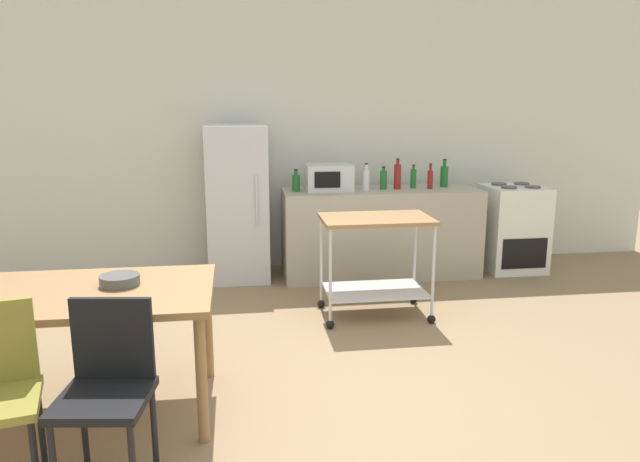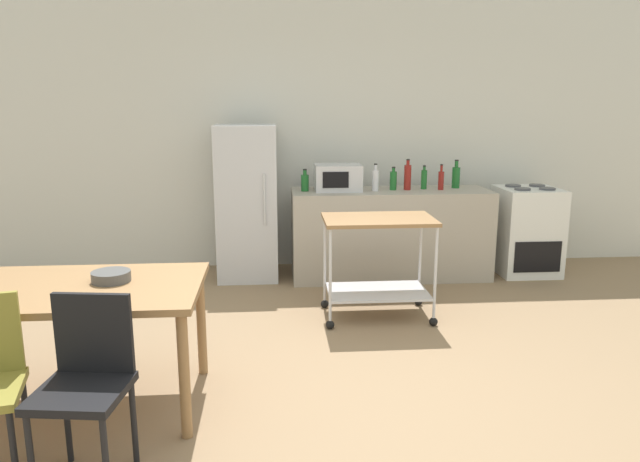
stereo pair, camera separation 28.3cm
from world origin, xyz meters
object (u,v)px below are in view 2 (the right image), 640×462
at_px(microwave, 338,178).
at_px(bottle_sesame_oil, 408,177).
at_px(kitchen_cart, 378,251).
at_px(bottle_olive_oil, 375,180).
at_px(dining_table, 70,299).
at_px(bottle_soda, 305,182).
at_px(chair_black, 86,377).
at_px(bottle_sparkling_water, 456,177).
at_px(stove_oven, 527,231).
at_px(bottle_wine, 441,180).
at_px(refrigerator, 247,203).
at_px(bottle_soy_sauce, 424,179).
at_px(bottle_hot_sauce, 393,180).
at_px(fruit_bowl, 111,276).

height_order(microwave, bottle_sesame_oil, bottle_sesame_oil).
bearing_deg(kitchen_cart, bottle_olive_oil, 81.83).
bearing_deg(microwave, kitchen_cart, -79.94).
distance_m(dining_table, bottle_soda, 2.94).
bearing_deg(chair_black, kitchen_cart, 57.31).
height_order(microwave, bottle_olive_oil, bottle_olive_oil).
xyz_separation_m(bottle_soda, bottle_sparkling_water, (1.56, 0.09, 0.03)).
bearing_deg(stove_oven, chair_black, -137.56).
relative_size(bottle_soda, bottle_wine, 0.85).
distance_m(refrigerator, bottle_soy_sauce, 1.81).
xyz_separation_m(refrigerator, bottle_sparkling_water, (2.14, -0.00, 0.24)).
distance_m(bottle_hot_sauce, bottle_soy_sauce, 0.32).
distance_m(refrigerator, fruit_bowl, 2.64).
distance_m(chair_black, refrigerator, 3.38).
bearing_deg(bottle_wine, bottle_sesame_oil, 176.35).
distance_m(bottle_sesame_oil, fruit_bowl, 3.37).
distance_m(chair_black, bottle_wine, 4.13).
xyz_separation_m(bottle_olive_oil, bottle_wine, (0.67, 0.03, -0.01)).
xyz_separation_m(kitchen_cart, bottle_wine, (0.83, 1.15, 0.43)).
xyz_separation_m(chair_black, refrigerator, (0.63, 3.31, 0.26)).
relative_size(kitchen_cart, bottle_soy_sauce, 3.78).
xyz_separation_m(stove_oven, bottle_soda, (-2.32, -0.01, 0.54)).
relative_size(stove_oven, bottle_hot_sauce, 3.96).
relative_size(refrigerator, bottle_sesame_oil, 5.00).
relative_size(microwave, bottle_sesame_oil, 1.48).
distance_m(chair_black, kitchen_cart, 2.69).
relative_size(bottle_soy_sauce, bottle_sparkling_water, 0.83).
bearing_deg(bottle_soda, bottle_hot_sauce, 0.69).
relative_size(microwave, bottle_sparkling_water, 1.59).
bearing_deg(bottle_sesame_oil, chair_black, -124.90).
relative_size(chair_black, bottle_wine, 3.45).
bearing_deg(microwave, bottle_sparkling_water, 3.80).
bearing_deg(bottle_hot_sauce, fruit_bowl, -131.31).
bearing_deg(microwave, bottle_wine, -1.59).
relative_size(chair_black, bottle_soda, 4.04).
xyz_separation_m(kitchen_cart, microwave, (-0.21, 1.18, 0.46)).
relative_size(stove_oven, bottle_soda, 4.18).
bearing_deg(chair_black, stove_oven, 50.27).
bearing_deg(kitchen_cart, chair_black, -130.52).
xyz_separation_m(bottle_hot_sauce, bottle_sparkling_water, (0.67, 0.08, 0.02)).
xyz_separation_m(dining_table, bottle_sesame_oil, (2.53, 2.52, 0.36)).
height_order(dining_table, fruit_bowl, fruit_bowl).
xyz_separation_m(chair_black, bottle_hot_sauce, (2.10, 3.22, 0.48)).
distance_m(dining_table, fruit_bowl, 0.26).
height_order(bottle_soy_sauce, bottle_wine, bottle_wine).
xyz_separation_m(microwave, bottle_soy_sauce, (0.89, 0.04, -0.03)).
bearing_deg(dining_table, bottle_sparkling_water, 40.50).
bearing_deg(bottle_sparkling_water, microwave, -176.20).
height_order(dining_table, microwave, microwave).
bearing_deg(stove_oven, bottle_wine, -177.95).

